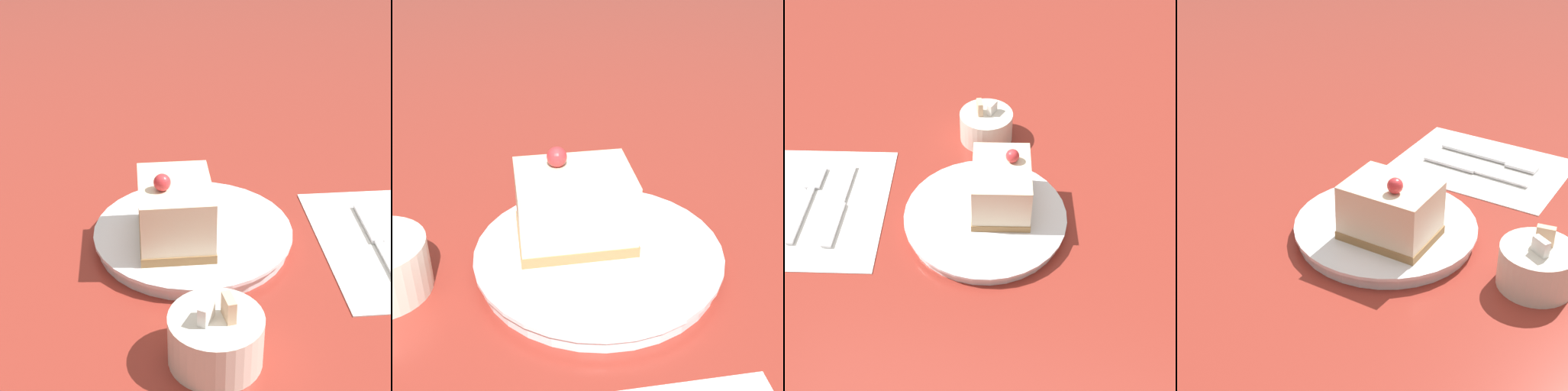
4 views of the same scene
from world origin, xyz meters
TOP-DOWN VIEW (x-y plane):
  - ground_plane at (0.00, 0.00)m, footprint 4.00×4.00m
  - plate at (0.00, 0.04)m, footprint 0.22×0.22m
  - cake_slice at (0.02, 0.06)m, footprint 0.09×0.11m

SIDE VIEW (x-z plane):
  - ground_plane at x=0.00m, z-range 0.00..0.00m
  - plate at x=0.00m, z-range 0.00..0.02m
  - cake_slice at x=0.02m, z-range 0.01..0.10m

